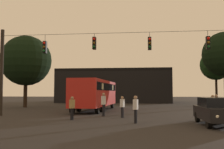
# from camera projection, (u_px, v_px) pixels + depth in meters

# --- Properties ---
(ground_plane) EXTENTS (168.00, 168.00, 0.00)m
(ground_plane) POSITION_uv_depth(u_px,v_px,m) (132.00, 108.00, 30.34)
(ground_plane) COLOR black
(ground_plane) RESTS_ON ground
(overhead_signal_span) EXTENTS (20.02, 0.44, 6.80)m
(overhead_signal_span) POSITION_uv_depth(u_px,v_px,m) (125.00, 63.00, 19.50)
(overhead_signal_span) COLOR black
(overhead_signal_span) RESTS_ON ground
(city_bus) EXTENTS (3.02, 11.10, 3.00)m
(city_bus) POSITION_uv_depth(u_px,v_px,m) (96.00, 92.00, 26.49)
(city_bus) COLOR #B21E19
(city_bus) RESTS_ON ground
(car_near_right) EXTENTS (1.84, 4.36, 1.52)m
(car_near_right) POSITION_uv_depth(u_px,v_px,m) (217.00, 111.00, 14.43)
(car_near_right) COLOR black
(car_near_right) RESTS_ON ground
(pedestrian_crossing_left) EXTENTS (0.32, 0.41, 1.61)m
(pedestrian_crossing_left) POSITION_uv_depth(u_px,v_px,m) (136.00, 108.00, 15.31)
(pedestrian_crossing_left) COLOR black
(pedestrian_crossing_left) RESTS_ON ground
(pedestrian_crossing_center) EXTENTS (0.31, 0.40, 1.66)m
(pedestrian_crossing_center) POSITION_uv_depth(u_px,v_px,m) (217.00, 105.00, 18.53)
(pedestrian_crossing_center) COLOR black
(pedestrian_crossing_center) RESTS_ON ground
(pedestrian_crossing_right) EXTENTS (0.33, 0.41, 1.54)m
(pedestrian_crossing_right) POSITION_uv_depth(u_px,v_px,m) (72.00, 107.00, 17.13)
(pedestrian_crossing_right) COLOR black
(pedestrian_crossing_right) RESTS_ON ground
(pedestrian_near_bus) EXTENTS (0.34, 0.42, 1.78)m
(pedestrian_near_bus) POSITION_uv_depth(u_px,v_px,m) (104.00, 103.00, 19.93)
(pedestrian_near_bus) COLOR black
(pedestrian_near_bus) RESTS_ON ground
(pedestrian_trailing) EXTENTS (0.31, 0.40, 1.64)m
(pedestrian_trailing) POSITION_uv_depth(u_px,v_px,m) (213.00, 106.00, 17.41)
(pedestrian_trailing) COLOR black
(pedestrian_trailing) RESTS_ON ground
(pedestrian_far_side) EXTENTS (0.33, 0.41, 1.54)m
(pedestrian_far_side) POSITION_uv_depth(u_px,v_px,m) (122.00, 106.00, 18.65)
(pedestrian_far_side) COLOR black
(pedestrian_far_side) RESTS_ON ground
(corner_building) EXTENTS (20.12, 13.83, 5.98)m
(corner_building) POSITION_uv_depth(u_px,v_px,m) (116.00, 86.00, 50.78)
(corner_building) COLOR black
(corner_building) RESTS_ON ground
(tree_behind_building) EXTENTS (6.19, 6.19, 8.83)m
(tree_behind_building) POSITION_uv_depth(u_px,v_px,m) (26.00, 61.00, 32.16)
(tree_behind_building) COLOR black
(tree_behind_building) RESTS_ON ground
(tree_right_far) EXTENTS (4.66, 4.66, 8.35)m
(tree_right_far) POSITION_uv_depth(u_px,v_px,m) (216.00, 65.00, 39.55)
(tree_right_far) COLOR black
(tree_right_far) RESTS_ON ground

